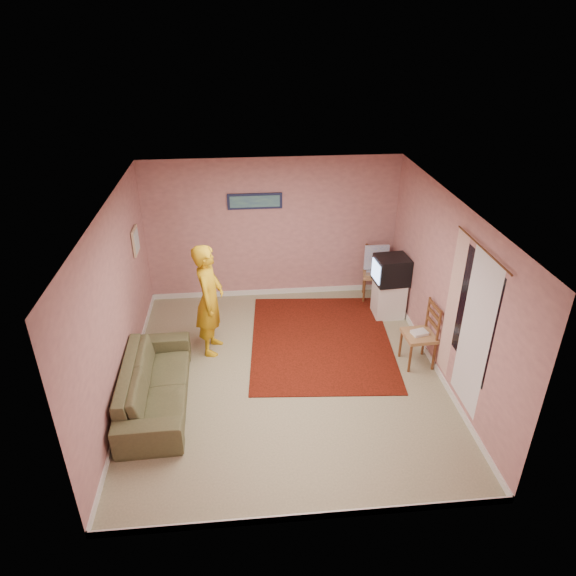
{
  "coord_description": "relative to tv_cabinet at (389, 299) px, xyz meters",
  "views": [
    {
      "loc": [
        -0.55,
        -6.06,
        4.68
      ],
      "look_at": [
        0.1,
        0.6,
        1.12
      ],
      "focal_mm": 32.0,
      "sensor_mm": 36.0,
      "label": 1
    }
  ],
  "objects": [
    {
      "name": "picture_left",
      "position": [
        -4.17,
        0.06,
        1.23
      ],
      "size": [
        0.04,
        0.38,
        0.42
      ],
      "color": "#D1B890",
      "rests_on": "wall_left"
    },
    {
      "name": "picture_back",
      "position": [
        -2.25,
        0.93,
        1.53
      ],
      "size": [
        0.95,
        0.04,
        0.28
      ],
      "color": "#151C3C",
      "rests_on": "wall_back"
    },
    {
      "name": "baseboard_back",
      "position": [
        -1.95,
        0.95,
        -0.27
      ],
      "size": [
        4.5,
        0.02,
        0.1
      ],
      "primitive_type": "cube",
      "color": "silver",
      "rests_on": "ground"
    },
    {
      "name": "dvd_player",
      "position": [
        -0.09,
        0.61,
        0.23
      ],
      "size": [
        0.41,
        0.34,
        0.06
      ],
      "primitive_type": "cube",
      "rotation": [
        0.0,
        0.0,
        -0.28
      ],
      "color": "silver",
      "rests_on": "chair_a"
    },
    {
      "name": "curtain_floral",
      "position": [
        0.27,
        -1.89,
        0.93
      ],
      "size": [
        0.01,
        0.35,
        2.1
      ],
      "primitive_type": "cube",
      "color": "silver",
      "rests_on": "wall_right"
    },
    {
      "name": "chair_a",
      "position": [
        -0.09,
        0.61,
        0.3
      ],
      "size": [
        0.54,
        0.52,
        0.55
      ],
      "rotation": [
        0.0,
        0.0,
        -0.21
      ],
      "color": "#A97A52",
      "rests_on": "ground"
    },
    {
      "name": "sofa",
      "position": [
        -3.75,
        -1.97,
        -0.01
      ],
      "size": [
        0.89,
        2.15,
        0.62
      ],
      "primitive_type": "imported",
      "rotation": [
        0.0,
        0.0,
        1.6
      ],
      "color": "brown",
      "rests_on": "ground"
    },
    {
      "name": "wall_back",
      "position": [
        -1.95,
        0.96,
        0.98
      ],
      "size": [
        4.5,
        0.02,
        2.6
      ],
      "primitive_type": "cube",
      "color": "tan",
      "rests_on": "ground"
    },
    {
      "name": "wall_left",
      "position": [
        -4.2,
        -1.54,
        0.98
      ],
      "size": [
        0.02,
        5.0,
        2.6
      ],
      "primitive_type": "cube",
      "color": "tan",
      "rests_on": "ground"
    },
    {
      "name": "tv_cabinet",
      "position": [
        0.0,
        0.0,
        0.0
      ],
      "size": [
        0.5,
        0.46,
        0.64
      ],
      "primitive_type": "cube",
      "color": "silver",
      "rests_on": "ground"
    },
    {
      "name": "baseboard_right",
      "position": [
        0.29,
        -1.54,
        -0.27
      ],
      "size": [
        0.02,
        5.0,
        0.1
      ],
      "primitive_type": "cube",
      "color": "silver",
      "rests_on": "ground"
    },
    {
      "name": "window",
      "position": [
        0.29,
        -2.44,
        1.13
      ],
      "size": [
        0.01,
        1.1,
        1.5
      ],
      "primitive_type": "cube",
      "color": "black",
      "rests_on": "wall_right"
    },
    {
      "name": "game_console",
      "position": [
        0.05,
        -1.44,
        0.22
      ],
      "size": [
        0.26,
        0.21,
        0.05
      ],
      "primitive_type": "cube",
      "rotation": [
        0.0,
        0.0,
        0.24
      ],
      "color": "silver",
      "rests_on": "chair_b"
    },
    {
      "name": "curtain_sheer",
      "position": [
        0.28,
        -2.59,
        0.93
      ],
      "size": [
        0.01,
        0.75,
        2.1
      ],
      "primitive_type": "cube",
      "color": "white",
      "rests_on": "wall_right"
    },
    {
      "name": "wall_right",
      "position": [
        0.3,
        -1.54,
        0.98
      ],
      "size": [
        0.02,
        5.0,
        2.6
      ],
      "primitive_type": "cube",
      "color": "tan",
      "rests_on": "ground"
    },
    {
      "name": "person",
      "position": [
        -3.03,
        -0.78,
        0.57
      ],
      "size": [
        0.53,
        0.71,
        1.79
      ],
      "primitive_type": "imported",
      "rotation": [
        0.0,
        0.0,
        1.41
      ],
      "color": "gold",
      "rests_on": "ground"
    },
    {
      "name": "chair_b",
      "position": [
        0.05,
        -1.44,
        0.3
      ],
      "size": [
        0.46,
        0.49,
        0.55
      ],
      "rotation": [
        0.0,
        0.0,
        -1.51
      ],
      "color": "#A97A52",
      "rests_on": "ground"
    },
    {
      "name": "crt_tv",
      "position": [
        -0.01,
        -0.0,
        0.55
      ],
      "size": [
        0.59,
        0.53,
        0.47
      ],
      "rotation": [
        0.0,
        0.0,
        0.08
      ],
      "color": "black",
      "rests_on": "tv_cabinet"
    },
    {
      "name": "ground",
      "position": [
        -1.95,
        -1.54,
        -0.32
      ],
      "size": [
        5.0,
        5.0,
        0.0
      ],
      "primitive_type": "plane",
      "color": "tan",
      "rests_on": "ground"
    },
    {
      "name": "area_rug",
      "position": [
        -1.29,
        -0.72,
        -0.31
      ],
      "size": [
        2.43,
        2.94,
        0.01
      ],
      "primitive_type": "cube",
      "rotation": [
        0.0,
        0.0,
        -0.08
      ],
      "color": "black",
      "rests_on": "ground"
    },
    {
      "name": "baseboard_front",
      "position": [
        -1.95,
        -4.03,
        -0.27
      ],
      "size": [
        4.5,
        0.02,
        0.1
      ],
      "primitive_type": "cube",
      "color": "silver",
      "rests_on": "ground"
    },
    {
      "name": "wall_front",
      "position": [
        -1.95,
        -4.04,
        0.98
      ],
      "size": [
        4.5,
        0.02,
        2.6
      ],
      "primitive_type": "cube",
      "color": "tan",
      "rests_on": "ground"
    },
    {
      "name": "curtain_rod",
      "position": [
        0.25,
        -2.44,
        2.0
      ],
      "size": [
        0.02,
        1.4,
        0.02
      ],
      "primitive_type": "cylinder",
      "rotation": [
        1.57,
        0.0,
        0.0
      ],
      "color": "brown",
      "rests_on": "wall_right"
    },
    {
      "name": "blue_throw",
      "position": [
        -0.09,
        0.66,
        0.5
      ],
      "size": [
        0.44,
        0.05,
        0.46
      ],
      "primitive_type": "cube",
      "color": "#96B0F5",
      "rests_on": "chair_a"
    },
    {
      "name": "ceiling",
      "position": [
        -1.95,
        -1.54,
        2.28
      ],
      "size": [
        4.5,
        5.0,
        0.02
      ],
      "primitive_type": "cube",
      "color": "silver",
      "rests_on": "wall_back"
    },
    {
      "name": "baseboard_left",
      "position": [
        -4.19,
        -1.54,
        -0.27
      ],
      "size": [
        0.02,
        5.0,
        0.1
      ],
      "primitive_type": "cube",
      "color": "silver",
      "rests_on": "ground"
    }
  ]
}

